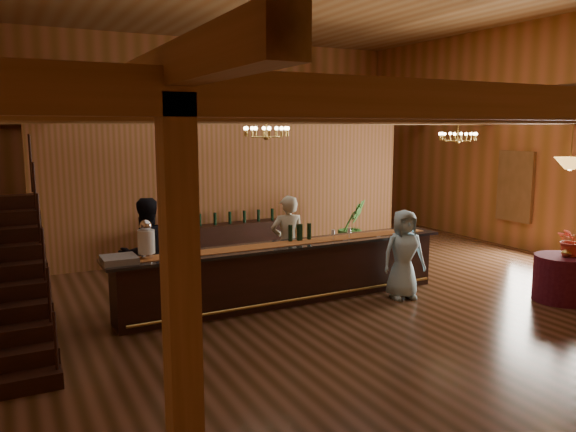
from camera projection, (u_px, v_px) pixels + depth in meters
name	position (u px, v px, depth m)	size (l,w,h in m)	color
floor	(332.00, 288.00, 10.61)	(14.00, 14.00, 0.00)	#553323
wall_back	(207.00, 136.00, 16.33)	(12.00, 0.10, 5.50)	#B3663A
wall_right	(556.00, 138.00, 12.89)	(0.10, 14.00, 5.50)	#B3663A
beam_grid	(320.00, 114.00, 10.55)	(11.90, 13.90, 0.39)	#8C5E3B
support_posts	(348.00, 207.00, 9.92)	(9.20, 10.20, 3.20)	#8C5E3B
partition_wall	(237.00, 190.00, 13.22)	(9.00, 0.18, 3.10)	brown
window_right_back	(516.00, 186.00, 13.94)	(0.12, 1.05, 1.75)	white
staircase	(8.00, 282.00, 7.35)	(1.00, 2.80, 2.00)	black
backroom_boxes	(216.00, 219.00, 15.23)	(4.10, 0.60, 1.10)	black
tasting_bar	(287.00, 272.00, 9.69)	(6.16, 0.88, 1.04)	black
beverage_dispenser	(146.00, 240.00, 8.51)	(0.26, 0.26, 0.60)	silver
glass_rack_tray	(119.00, 260.00, 8.26)	(0.50, 0.50, 0.10)	gray
raffle_drum	(404.00, 223.00, 10.71)	(0.34, 0.24, 0.30)	#A3682E
bar_bottle_0	(290.00, 233.00, 9.76)	(0.07, 0.07, 0.30)	black
bar_bottle_1	(299.00, 233.00, 9.83)	(0.07, 0.07, 0.30)	black
bar_bottle_2	(301.00, 232.00, 9.85)	(0.07, 0.07, 0.30)	black
bar_bottle_3	(309.00, 232.00, 9.93)	(0.07, 0.07, 0.30)	black
backbar_shelf	(223.00, 242.00, 12.83)	(2.91, 0.45, 0.82)	black
round_table	(561.00, 278.00, 9.76)	(0.93, 0.93, 0.80)	#541628
chandelier_left	(266.00, 132.00, 9.88)	(0.80, 0.80, 0.43)	#B89747
chandelier_right	(458.00, 136.00, 12.21)	(0.80, 0.80, 0.55)	#B89747
pendant_lamp	(570.00, 163.00, 9.45)	(0.52, 0.52, 0.90)	#B89747
bartender	(288.00, 243.00, 10.38)	(0.65, 0.42, 1.77)	beige
staff_second	(146.00, 253.00, 9.33)	(0.90, 0.70, 1.86)	black
guest	(404.00, 254.00, 9.87)	(0.77, 0.50, 1.58)	#A4D7F0
floor_plant	(352.00, 226.00, 13.47)	(0.72, 0.58, 1.30)	#38752D
table_flowers	(571.00, 240.00, 9.66)	(0.51, 0.44, 0.56)	red
table_vase	(567.00, 249.00, 9.60)	(0.14, 0.14, 0.29)	#B89747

